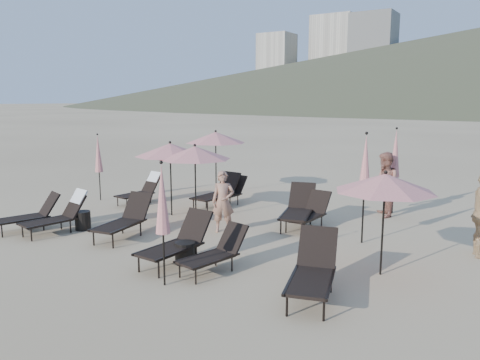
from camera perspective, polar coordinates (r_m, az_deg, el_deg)
The scene contains 25 objects.
ground at distance 10.22m, azimuth -5.69°, elevation -9.44°, with size 800.00×800.00×0.00m, color #D6BA8C.
hotel_skyline at distance 296.79m, azimuth 12.81°, elevation 13.52°, with size 109.00×82.00×55.00m.
lounger_0 at distance 13.33m, azimuth -24.23°, elevation -3.79°, with size 1.07×1.71×0.92m.
lounger_1 at distance 12.81m, azimuth -21.16°, elevation -3.82°, with size 0.90×1.74×1.03m.
lounger_2 at distance 11.85m, azimuth -13.90°, elevation -4.62°, with size 0.94×1.84×1.01m.
lounger_3 at distance 9.80m, azimuth -7.63°, elevation -7.43°, with size 0.77×1.79×1.01m.
lounger_4 at distance 9.31m, azimuth -3.04°, elevation -8.71°, with size 0.88×1.59×0.87m.
lounger_5 at distance 8.22m, azimuth 8.90°, elevation -10.73°, with size 1.17×1.95×1.05m.
lounger_6 at distance 15.67m, azimuth -11.86°, elevation -1.08°, with size 0.77×1.62×0.97m.
lounger_7 at distance 14.81m, azimuth -2.73°, elevation -1.45°, with size 0.81×1.83×1.03m.
lounger_8 at distance 15.02m, azimuth -1.58°, elevation -1.51°, with size 0.75×1.62×0.90m.
lounger_9 at distance 12.60m, azimuth 7.13°, elevation -3.41°, with size 1.17×1.97×1.07m.
lounger_10 at distance 12.47m, azimuth 8.41°, elevation -3.91°, with size 0.73×1.64×0.92m.
umbrella_open_0 at distance 13.62m, azimuth -8.51°, elevation 3.67°, with size 2.03×2.03×2.19m.
umbrella_open_1 at distance 12.98m, azimuth -5.52°, elevation 3.32°, with size 2.01×2.01×2.16m.
umbrella_open_2 at distance 9.19m, azimuth 17.27°, elevation -0.33°, with size 1.90×1.90×2.05m.
umbrella_open_3 at distance 16.66m, azimuth -2.98°, elevation 5.19°, with size 2.14×2.14×2.30m.
umbrella_closed_0 at distance 8.41m, azimuth -9.46°, elevation -2.38°, with size 0.27×0.27×2.30m.
umbrella_closed_1 at distance 11.19m, azimuth 15.01°, elevation 1.62°, with size 0.31×0.31×2.64m.
umbrella_closed_2 at distance 16.31m, azimuth -16.89°, elevation 3.05°, with size 0.26×0.26×2.26m.
umbrella_closed_3 at distance 14.46m, azimuth 18.41°, elevation 3.04°, with size 0.30×0.30×2.57m.
side_table_0 at distance 12.91m, azimuth -18.61°, elevation -4.70°, with size 0.40×0.40×0.49m, color black.
side_table_1 at distance 9.85m, azimuth -6.70°, elevation -8.81°, with size 0.42×0.42×0.45m, color black.
beachgoer_a at distance 11.93m, azimuth -2.06°, elevation -2.65°, with size 0.58×0.38×1.58m, color #A47159.
beachgoer_b at distance 14.10m, azimuth 17.21°, elevation -0.54°, with size 0.92×0.71×1.88m, color #A76956.
Camera 1 is at (5.96, -7.60, 3.35)m, focal length 35.00 mm.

